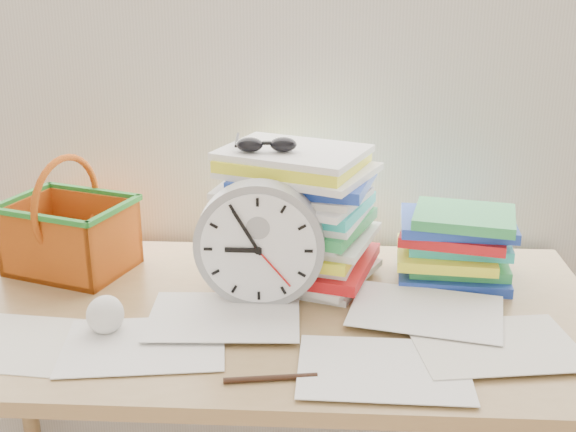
# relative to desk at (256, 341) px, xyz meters

# --- Properties ---
(curtain) EXTENTS (2.40, 0.01, 2.50)m
(curtain) POSITION_rel_desk_xyz_m (0.00, 0.38, 0.62)
(curtain) COLOR beige
(curtain) RESTS_ON room_shell
(desk) EXTENTS (1.40, 0.70, 0.75)m
(desk) POSITION_rel_desk_xyz_m (0.00, 0.00, 0.00)
(desk) COLOR olive
(desk) RESTS_ON ground
(paper_stack) EXTENTS (0.40, 0.36, 0.29)m
(paper_stack) POSITION_rel_desk_xyz_m (0.08, 0.17, 0.22)
(paper_stack) COLOR white
(paper_stack) RESTS_ON desk
(clock) EXTENTS (0.26, 0.05, 0.26)m
(clock) POSITION_rel_desk_xyz_m (0.01, 0.02, 0.21)
(clock) COLOR #949596
(clock) RESTS_ON desk
(sunglasses) EXTENTS (0.15, 0.13, 0.04)m
(sunglasses) POSITION_rel_desk_xyz_m (0.01, 0.14, 0.38)
(sunglasses) COLOR black
(sunglasses) RESTS_ON paper_stack
(book_stack) EXTENTS (0.29, 0.24, 0.16)m
(book_stack) POSITION_rel_desk_xyz_m (0.42, 0.18, 0.15)
(book_stack) COLOR white
(book_stack) RESTS_ON desk
(basket) EXTENTS (0.31, 0.28, 0.26)m
(basket) POSITION_rel_desk_xyz_m (-0.44, 0.17, 0.21)
(basket) COLOR #CA5A13
(basket) RESTS_ON desk
(crumpled_ball) EXTENTS (0.07, 0.07, 0.07)m
(crumpled_ball) POSITION_rel_desk_xyz_m (-0.28, -0.11, 0.11)
(crumpled_ball) COLOR white
(crumpled_ball) RESTS_ON desk
(pen) EXTENTS (0.16, 0.03, 0.01)m
(pen) POSITION_rel_desk_xyz_m (0.05, -0.26, 0.08)
(pen) COLOR black
(pen) RESTS_ON desk
(scattered_papers) EXTENTS (1.26, 0.42, 0.02)m
(scattered_papers) POSITION_rel_desk_xyz_m (0.00, 0.00, 0.08)
(scattered_papers) COLOR white
(scattered_papers) RESTS_ON desk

